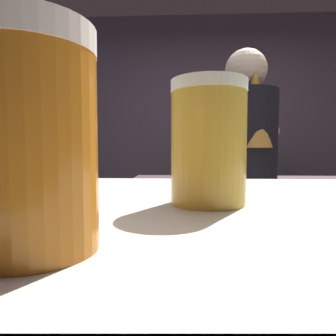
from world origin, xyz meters
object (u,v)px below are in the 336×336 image
object	(u,v)px
bottle_hot_sauce	(215,149)
pint_glass_far	(32,142)
mini_fridge	(31,203)
bottle_vinegar	(254,148)
pint_glass_near	(208,143)
mixing_bowl	(206,176)
bartender	(244,182)
bottle_olive_oil	(251,148)
chefs_knife	(273,180)

from	to	relation	value
bottle_hot_sauce	pint_glass_far	bearing A→B (deg)	-98.31
mini_fridge	bottle_vinegar	world-z (taller)	bottle_vinegar
mini_fridge	pint_glass_far	xyz separation A→B (m)	(1.57, -2.97, 0.60)
pint_glass_near	mixing_bowl	bearing A→B (deg)	85.35
pint_glass_near	bottle_hot_sauce	xyz separation A→B (m)	(0.35, 3.06, -0.01)
mini_fridge	pint_glass_far	distance (m)	3.41
bartender	mixing_bowl	xyz separation A→B (m)	(-0.17, 0.41, -0.01)
mini_fridge	pint_glass_far	world-z (taller)	pint_glass_far
bottle_olive_oil	bottle_vinegar	bearing A→B (deg)	-87.50
chefs_knife	bottle_vinegar	size ratio (longest dim) A/B	0.96
chefs_knife	bottle_olive_oil	distance (m)	1.37
mixing_bowl	pint_glass_far	distance (m)	1.88
bottle_vinegar	bottle_hot_sauce	distance (m)	0.43
mini_fridge	pint_glass_near	xyz separation A→B (m)	(1.69, -2.81, 0.60)
chefs_knife	pint_glass_far	xyz separation A→B (m)	(-0.71, -1.84, 0.21)
mixing_bowl	pint_glass_far	world-z (taller)	pint_glass_far
mini_fridge	mixing_bowl	bearing A→B (deg)	-31.52
mixing_bowl	bottle_vinegar	size ratio (longest dim) A/B	0.66
pint_glass_near	pint_glass_far	bearing A→B (deg)	-126.73
bartender	pint_glass_far	world-z (taller)	bartender
chefs_knife	bottle_olive_oil	size ratio (longest dim) A/B	1.00
pint_glass_far	bartender	bearing A→B (deg)	73.31
chefs_knife	pint_glass_near	distance (m)	1.79
pint_glass_near	bottle_olive_oil	xyz separation A→B (m)	(0.75, 3.03, -0.01)
mixing_bowl	chefs_knife	bearing A→B (deg)	-1.17
bottle_vinegar	bottle_hot_sauce	world-z (taller)	bottle_vinegar
pint_glass_near	bottle_vinegar	distance (m)	3.00
mini_fridge	pint_glass_near	bearing A→B (deg)	-58.97
chefs_knife	bottle_vinegar	world-z (taller)	bottle_vinegar
chefs_knife	bottle_hot_sauce	size ratio (longest dim) A/B	1.06
bottle_olive_oil	bottle_hot_sauce	world-z (taller)	bottle_olive_oil
mini_fridge	bottle_hot_sauce	world-z (taller)	bottle_hot_sauce
bottle_vinegar	pint_glass_near	bearing A→B (deg)	-104.51
mixing_bowl	pint_glass_near	distance (m)	1.71
bartender	pint_glass_far	distance (m)	1.51
mini_fridge	bartender	size ratio (longest dim) A/B	0.66
mixing_bowl	chefs_knife	world-z (taller)	mixing_bowl
chefs_knife	bottle_olive_oil	bearing A→B (deg)	76.27
pint_glass_near	bottle_olive_oil	world-z (taller)	bottle_olive_oil
bartender	bottle_olive_oil	xyz separation A→B (m)	(0.44, 1.75, 0.18)
pint_glass_near	pint_glass_far	world-z (taller)	pint_glass_near
chefs_knife	pint_glass_near	size ratio (longest dim) A/B	1.75
chefs_knife	pint_glass_far	size ratio (longest dim) A/B	1.80
chefs_knife	pint_glass_near	xyz separation A→B (m)	(-0.59, -1.68, 0.22)
pint_glass_near	chefs_knife	bearing A→B (deg)	70.64
bartender	bottle_hot_sauce	distance (m)	1.79
bottle_olive_oil	bottle_vinegar	world-z (taller)	bottle_vinegar
bottle_olive_oil	mixing_bowl	bearing A→B (deg)	-114.50
bartender	mixing_bowl	bearing A→B (deg)	7.32
bottle_hot_sauce	bottle_vinegar	bearing A→B (deg)	-20.84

